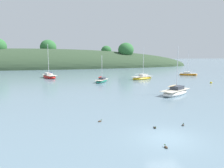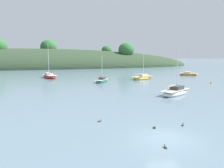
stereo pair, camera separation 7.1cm
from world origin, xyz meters
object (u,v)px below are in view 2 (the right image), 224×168
at_px(duck_trailing, 100,121).
at_px(sailboat_teal_outer, 50,76).
at_px(sailboat_red_portside, 102,81).
at_px(mooring_buoy_outer, 211,83).
at_px(sailboat_white_near, 142,78).
at_px(duck_lead, 154,128).
at_px(sailboat_black_sloop, 175,92).
at_px(sailboat_grey_yawl, 188,74).
at_px(duck_lone_right, 165,147).
at_px(duck_lone_left, 183,125).

bearing_deg(duck_trailing, sailboat_teal_outer, 101.06).
distance_m(sailboat_red_portside, mooring_buoy_outer, 22.58).
height_order(sailboat_white_near, duck_lead, sailboat_white_near).
xyz_separation_m(sailboat_white_near, duck_trailing, (-14.48, -29.67, -0.31)).
relative_size(sailboat_teal_outer, sailboat_white_near, 1.12).
bearing_deg(sailboat_black_sloop, duck_trailing, -140.80).
height_order(sailboat_teal_outer, sailboat_grey_yawl, sailboat_teal_outer).
relative_size(mooring_buoy_outer, duck_lead, 1.27).
xyz_separation_m(duck_lone_right, duck_trailing, (-3.46, 6.32, 0.00)).
height_order(sailboat_teal_outer, sailboat_red_portside, sailboat_teal_outer).
distance_m(sailboat_red_portside, duck_lead, 29.22).
height_order(sailboat_red_portside, duck_lead, sailboat_red_portside).
height_order(mooring_buoy_outer, duck_lead, mooring_buoy_outer).
distance_m(sailboat_teal_outer, sailboat_grey_yawl, 37.25).
distance_m(sailboat_white_near, sailboat_grey_yawl, 16.68).
distance_m(sailboat_red_portside, sailboat_white_near, 10.63).
bearing_deg(mooring_buoy_outer, duck_trailing, -141.98).
bearing_deg(duck_lone_left, duck_lead, -176.92).
height_order(duck_lone_left, duck_trailing, same).
bearing_deg(sailboat_teal_outer, duck_lead, -73.88).
xyz_separation_m(duck_lead, duck_trailing, (-4.21, 2.61, 0.00)).
relative_size(sailboat_black_sloop, mooring_buoy_outer, 13.60).
height_order(duck_lead, duck_lone_left, same).
distance_m(sailboat_white_near, duck_lone_right, 37.64).
bearing_deg(duck_lead, sailboat_white_near, 72.35).
xyz_separation_m(sailboat_grey_yawl, mooring_buoy_outer, (-4.01, -15.45, -0.20)).
bearing_deg(sailboat_teal_outer, duck_lone_left, -70.35).
relative_size(sailboat_black_sloop, duck_lone_left, 19.53).
bearing_deg(duck_lone_left, duck_lone_right, -131.53).
height_order(sailboat_teal_outer, duck_lead, sailboat_teal_outer).
bearing_deg(mooring_buoy_outer, duck_lone_left, -130.00).
xyz_separation_m(sailboat_teal_outer, sailboat_white_near, (21.71, -7.30, -0.03)).
bearing_deg(sailboat_black_sloop, sailboat_white_near, 85.46).
bearing_deg(duck_lone_left, mooring_buoy_outer, 50.00).
relative_size(sailboat_red_portside, sailboat_white_near, 0.76).
bearing_deg(duck_trailing, sailboat_black_sloop, 39.20).
bearing_deg(sailboat_red_portside, sailboat_white_near, 16.76).
bearing_deg(sailboat_red_portside, sailboat_black_sloop, -61.61).
relative_size(duck_lone_right, duck_trailing, 1.01).
height_order(sailboat_white_near, duck_trailing, sailboat_white_near).
height_order(sailboat_grey_yawl, duck_trailing, sailboat_grey_yawl).
bearing_deg(sailboat_teal_outer, duck_trailing, -78.94).
distance_m(sailboat_red_portside, sailboat_black_sloop, 18.22).
distance_m(sailboat_grey_yawl, sailboat_black_sloop, 30.42).
bearing_deg(mooring_buoy_outer, duck_lead, -133.51).
distance_m(sailboat_black_sloop, duck_trailing, 16.73).
bearing_deg(sailboat_grey_yawl, mooring_buoy_outer, -104.56).
xyz_separation_m(sailboat_red_portside, mooring_buoy_outer, (21.69, -6.28, -0.19)).
xyz_separation_m(sailboat_red_portside, duck_lone_left, (2.56, -29.08, -0.26)).
height_order(sailboat_grey_yawl, mooring_buoy_outer, sailboat_grey_yawl).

